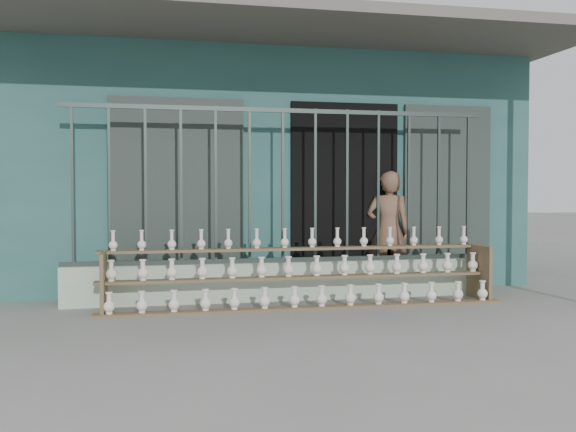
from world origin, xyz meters
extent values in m
plane|color=slate|center=(0.00, 0.00, 0.00)|extent=(60.00, 60.00, 0.00)
cube|color=#285652|center=(0.00, 4.30, 1.60)|extent=(7.00, 5.00, 3.20)
cube|color=black|center=(0.90, 1.82, 1.20)|extent=(1.40, 0.12, 2.40)
cube|color=#212C27|center=(-1.20, 1.78, 1.20)|extent=(1.60, 0.08, 2.40)
cube|color=#212C27|center=(2.30, 1.78, 1.20)|extent=(1.20, 0.08, 2.40)
cube|color=#59544C|center=(0.00, 1.20, 3.15)|extent=(7.40, 2.00, 0.12)
cube|color=#B1C9AC|center=(0.00, 1.30, 0.23)|extent=(5.00, 0.20, 0.45)
cube|color=#283330|center=(-2.35, 1.30, 1.35)|extent=(0.03, 0.03, 1.80)
cube|color=#283330|center=(-1.96, 1.30, 1.35)|extent=(0.03, 0.03, 1.80)
cube|color=#283330|center=(-1.57, 1.30, 1.35)|extent=(0.03, 0.03, 1.80)
cube|color=#283330|center=(-1.18, 1.30, 1.35)|extent=(0.03, 0.03, 1.80)
cube|color=#283330|center=(-0.78, 1.30, 1.35)|extent=(0.03, 0.03, 1.80)
cube|color=#283330|center=(-0.39, 1.30, 1.35)|extent=(0.03, 0.03, 1.80)
cube|color=#283330|center=(0.00, 1.30, 1.35)|extent=(0.03, 0.03, 1.80)
cube|color=#283330|center=(0.39, 1.30, 1.35)|extent=(0.03, 0.03, 1.80)
cube|color=#283330|center=(0.78, 1.30, 1.35)|extent=(0.03, 0.03, 1.80)
cube|color=#283330|center=(1.17, 1.30, 1.35)|extent=(0.03, 0.03, 1.80)
cube|color=#283330|center=(1.57, 1.30, 1.35)|extent=(0.03, 0.03, 1.80)
cube|color=#283330|center=(1.96, 1.30, 1.35)|extent=(0.03, 0.03, 1.80)
cube|color=#283330|center=(2.35, 1.30, 1.35)|extent=(0.03, 0.03, 1.80)
cube|color=#283330|center=(0.00, 1.30, 2.22)|extent=(5.00, 0.04, 0.05)
cube|color=#283330|center=(0.00, 1.30, 0.47)|extent=(5.00, 0.04, 0.05)
cube|color=brown|center=(0.15, 0.65, 0.01)|extent=(4.50, 0.18, 0.03)
cube|color=brown|center=(0.15, 0.90, 0.32)|extent=(4.50, 0.18, 0.03)
cube|color=brown|center=(0.15, 1.15, 0.61)|extent=(4.50, 0.18, 0.03)
cube|color=brown|center=(-2.00, 0.90, 0.32)|extent=(0.04, 0.55, 0.64)
cube|color=brown|center=(2.30, 0.90, 0.32)|extent=(0.04, 0.55, 0.64)
imported|color=brown|center=(1.46, 1.69, 0.77)|extent=(0.64, 0.50, 1.54)
camera|label=1|loc=(-1.48, -6.05, 1.27)|focal=40.00mm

